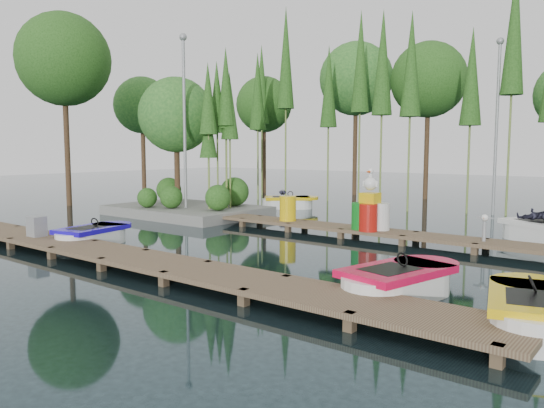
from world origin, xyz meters
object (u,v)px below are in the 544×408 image
Objects in this scene: boat_blue at (93,236)px; drum_cluster at (370,212)px; boat_red at (399,283)px; island at (186,139)px; boat_yellow_far at (288,203)px; utility_cabinet at (37,226)px; yellow_barrel at (288,208)px.

drum_cluster is at bearing 33.45° from boat_blue.
drum_cluster is at bearing 136.21° from boat_red.
boat_blue is at bearing -135.95° from drum_cluster.
drum_cluster is (-3.41, 5.29, 0.59)m from boat_red.
island is at bearing 174.11° from drum_cluster.
boat_blue is at bearing -64.00° from island.
boat_yellow_far is (2.13, 4.33, -2.91)m from island.
island reaches higher than drum_cluster.
boat_blue is (3.24, -6.64, -2.94)m from island.
drum_cluster is (6.85, 6.85, 0.27)m from utility_cabinet.
boat_blue is 4.73× the size of utility_cabinet.
utility_cabinet reaches higher than boat_red.
yellow_barrel reaches higher than boat_red.
utility_cabinet is at bearing -110.48° from boat_yellow_far.
boat_red is 10.38m from utility_cabinet.
yellow_barrel reaches higher than boat_blue.
island is at bearing 106.23° from utility_cabinet.
utility_cabinet is (-10.26, -1.56, 0.32)m from boat_red.
yellow_barrel is at bearing 54.81° from boat_blue.
yellow_barrel is (-6.62, 5.44, 0.46)m from boat_red.
boat_yellow_far is 8.77m from drum_cluster.
boat_blue is 8.21m from drum_cluster.
island is 8.52m from utility_cabinet.
island reaches higher than yellow_barrel.
drum_cluster is at bearing 44.98° from utility_cabinet.
drum_cluster is at bearing -58.14° from boat_yellow_far.
boat_red is (9.29, 0.40, 0.02)m from boat_blue.
boat_red is at bearing -39.44° from yellow_barrel.
boat_blue is 0.97× the size of boat_yellow_far.
yellow_barrel reaches higher than utility_cabinet.
boat_red is 14.82m from boat_yellow_far.
boat_blue is at bearing -105.37° from boat_yellow_far.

